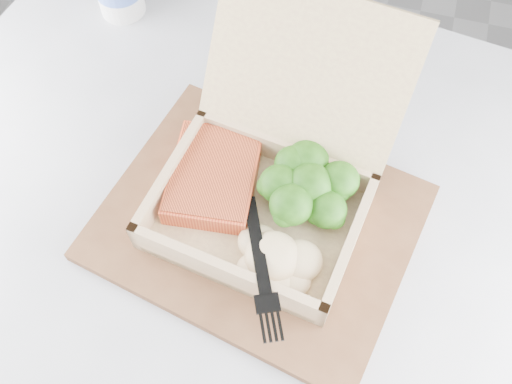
# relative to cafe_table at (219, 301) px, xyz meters

# --- Properties ---
(floor) EXTENTS (4.00, 4.00, 0.00)m
(floor) POSITION_rel_cafe_table_xyz_m (0.58, 0.53, -0.56)
(floor) COLOR gray
(floor) RESTS_ON ground
(cafe_table) EXTENTS (0.99, 0.99, 0.76)m
(cafe_table) POSITION_rel_cafe_table_xyz_m (0.00, 0.00, 0.00)
(cafe_table) COLOR black
(cafe_table) RESTS_ON floor
(serving_tray) EXTENTS (0.39, 0.33, 0.01)m
(serving_tray) POSITION_rel_cafe_table_xyz_m (0.05, 0.04, 0.20)
(serving_tray) COLOR brown
(serving_tray) RESTS_ON cafe_table
(takeout_container) EXTENTS (0.26, 0.29, 0.19)m
(takeout_container) POSITION_rel_cafe_table_xyz_m (0.05, 0.08, 0.26)
(takeout_container) COLOR tan
(takeout_container) RESTS_ON serving_tray
(salmon_fillet) EXTENTS (0.11, 0.14, 0.03)m
(salmon_fillet) POSITION_rel_cafe_table_xyz_m (-0.01, 0.07, 0.23)
(salmon_fillet) COLOR #D05828
(salmon_fillet) RESTS_ON takeout_container
(broccoli_pile) EXTENTS (0.11, 0.11, 0.04)m
(broccoli_pile) POSITION_rel_cafe_table_xyz_m (0.10, 0.07, 0.24)
(broccoli_pile) COLOR #337B1B
(broccoli_pile) RESTS_ON takeout_container
(mashed_potatoes) EXTENTS (0.09, 0.08, 0.03)m
(mashed_potatoes) POSITION_rel_cafe_table_xyz_m (0.08, -0.01, 0.24)
(mashed_potatoes) COLOR beige
(mashed_potatoes) RESTS_ON takeout_container
(plastic_fork) EXTENTS (0.09, 0.16, 0.02)m
(plastic_fork) POSITION_rel_cafe_table_xyz_m (0.05, 0.01, 0.25)
(plastic_fork) COLOR black
(plastic_fork) RESTS_ON mashed_potatoes
(receipt) EXTENTS (0.13, 0.16, 0.00)m
(receipt) POSITION_rel_cafe_table_xyz_m (0.07, 0.22, 0.20)
(receipt) COLOR white
(receipt) RESTS_ON cafe_table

